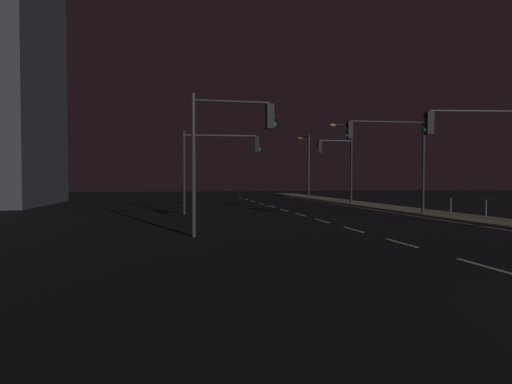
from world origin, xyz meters
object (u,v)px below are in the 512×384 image
at_px(traffic_light_far_right, 390,145).
at_px(traffic_light_near_right, 219,155).
at_px(street_lamp_far_end, 347,154).
at_px(traffic_light_mid_right, 337,158).
at_px(traffic_light_overhead_east, 230,138).
at_px(street_lamp_mid_block, 307,160).
at_px(traffic_light_far_left, 477,141).

xyz_separation_m(traffic_light_far_right, traffic_light_near_right, (-9.59, 3.43, -0.48)).
height_order(traffic_light_far_right, street_lamp_far_end, street_lamp_far_end).
relative_size(traffic_light_mid_right, street_lamp_far_end, 0.77).
bearing_deg(traffic_light_far_right, street_lamp_far_end, 77.55).
bearing_deg(traffic_light_near_right, traffic_light_overhead_east, -93.65).
distance_m(traffic_light_near_right, street_lamp_mid_block, 22.30).
bearing_deg(traffic_light_far_right, traffic_light_mid_right, 85.76).
height_order(traffic_light_overhead_east, street_lamp_far_end, street_lamp_far_end).
relative_size(traffic_light_far_left, street_lamp_far_end, 0.74).
relative_size(traffic_light_mid_right, street_lamp_mid_block, 0.79).
distance_m(traffic_light_far_right, street_lamp_mid_block, 22.55).
height_order(traffic_light_far_right, street_lamp_mid_block, street_lamp_mid_block).
height_order(street_lamp_far_end, street_lamp_mid_block, street_lamp_far_end).
distance_m(traffic_light_overhead_east, street_lamp_mid_block, 31.84).
height_order(traffic_light_far_left, street_lamp_mid_block, street_lamp_mid_block).
bearing_deg(street_lamp_far_end, traffic_light_mid_right, -125.30).
height_order(traffic_light_near_right, traffic_light_mid_right, traffic_light_mid_right).
relative_size(traffic_light_near_right, traffic_light_mid_right, 0.94).
distance_m(traffic_light_near_right, street_lamp_far_end, 16.11).
bearing_deg(traffic_light_far_right, street_lamp_mid_block, 84.82).
distance_m(traffic_light_far_right, traffic_light_near_right, 10.19).
distance_m(traffic_light_mid_right, street_lamp_far_end, 3.85).
relative_size(traffic_light_far_right, traffic_light_mid_right, 1.03).
xyz_separation_m(traffic_light_overhead_east, traffic_light_mid_right, (11.01, 17.29, 0.16)).
height_order(traffic_light_far_right, traffic_light_near_right, traffic_light_far_right).
bearing_deg(street_lamp_far_end, street_lamp_mid_block, 95.98).
distance_m(traffic_light_far_left, traffic_light_mid_right, 17.34).
bearing_deg(traffic_light_far_left, street_lamp_far_end, 82.48).
relative_size(traffic_light_far_right, street_lamp_far_end, 0.80).
relative_size(traffic_light_overhead_east, street_lamp_far_end, 0.77).
distance_m(traffic_light_far_left, street_lamp_far_end, 20.64).
height_order(traffic_light_overhead_east, traffic_light_mid_right, traffic_light_mid_right).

